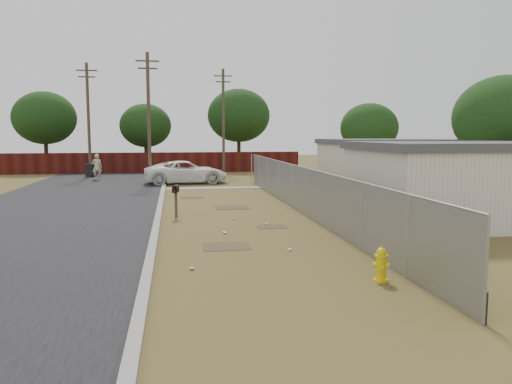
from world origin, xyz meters
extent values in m
plane|color=brown|center=(0.00, 0.00, 0.00)|extent=(120.00, 120.00, 0.00)
cube|color=black|center=(-7.50, 8.00, 0.01)|extent=(9.00, 60.00, 0.02)
cube|color=#9E9C93|center=(-3.00, 8.00, 0.06)|extent=(0.25, 60.00, 0.12)
cube|color=#9E9C93|center=(0.00, 11.50, 0.01)|extent=(6.20, 1.00, 0.03)
cylinder|color=gray|center=(3.10, -12.00, 1.00)|extent=(0.06, 0.06, 2.00)
cylinder|color=gray|center=(3.10, -9.00, 1.00)|extent=(0.06, 0.06, 2.00)
cylinder|color=gray|center=(3.10, -6.00, 1.00)|extent=(0.06, 0.06, 2.00)
cylinder|color=gray|center=(3.10, -3.00, 1.00)|extent=(0.06, 0.06, 2.00)
cylinder|color=gray|center=(3.10, 0.00, 1.00)|extent=(0.06, 0.06, 2.00)
cylinder|color=gray|center=(3.10, 3.00, 1.00)|extent=(0.06, 0.06, 2.00)
cylinder|color=gray|center=(3.10, 6.00, 1.00)|extent=(0.06, 0.06, 2.00)
cylinder|color=gray|center=(3.10, 9.00, 1.00)|extent=(0.06, 0.06, 2.00)
cylinder|color=gray|center=(3.10, 12.00, 1.00)|extent=(0.06, 0.06, 2.00)
cylinder|color=gray|center=(3.10, 15.00, 1.00)|extent=(0.06, 0.06, 2.00)
cylinder|color=gray|center=(3.10, 1.00, 2.00)|extent=(0.04, 26.00, 0.04)
cube|color=slate|center=(3.10, 1.00, 1.00)|extent=(0.01, 26.00, 2.00)
cube|color=black|center=(3.16, 1.00, 0.30)|extent=(0.03, 26.00, 0.60)
cube|color=#47150F|center=(-6.00, 25.00, 0.90)|extent=(30.00, 0.12, 1.80)
cylinder|color=brown|center=(-4.00, 16.00, 4.50)|extent=(0.24, 0.24, 9.00)
cube|color=brown|center=(-4.00, 16.00, 8.40)|extent=(1.60, 0.10, 0.10)
cube|color=brown|center=(-4.00, 16.00, 7.90)|extent=(1.30, 0.10, 0.10)
cylinder|color=brown|center=(-9.00, 22.00, 4.50)|extent=(0.24, 0.24, 9.00)
cube|color=brown|center=(-9.00, 22.00, 8.40)|extent=(1.60, 0.10, 0.10)
cube|color=brown|center=(-9.00, 22.00, 7.90)|extent=(1.30, 0.10, 0.10)
cylinder|color=brown|center=(2.00, 24.00, 4.50)|extent=(0.24, 0.24, 9.00)
cube|color=brown|center=(2.00, 24.00, 8.40)|extent=(1.60, 0.10, 0.10)
cube|color=brown|center=(2.00, 24.00, 7.90)|extent=(1.30, 0.10, 0.10)
cube|color=silver|center=(9.00, -2.00, 1.40)|extent=(8.00, 6.00, 2.80)
cube|color=#45454A|center=(9.00, -2.00, 2.95)|extent=(8.32, 6.24, 0.30)
cube|color=silver|center=(10.50, 9.00, 1.40)|extent=(7.00, 6.00, 2.80)
cube|color=#45454A|center=(10.50, 9.00, 2.95)|extent=(7.28, 6.24, 0.30)
cylinder|color=#372918|center=(-14.00, 29.00, 1.65)|extent=(0.36, 0.36, 3.30)
ellipsoid|color=#113311|center=(-14.00, 29.00, 4.88)|extent=(5.70, 5.70, 4.84)
cylinder|color=#372918|center=(-5.00, 30.00, 1.43)|extent=(0.36, 0.36, 2.86)
ellipsoid|color=#113311|center=(-5.00, 30.00, 4.23)|extent=(4.94, 4.94, 4.20)
cylinder|color=#372918|center=(4.00, 29.00, 1.76)|extent=(0.36, 0.36, 3.52)
ellipsoid|color=#113311|center=(4.00, 29.00, 5.20)|extent=(6.08, 6.08, 5.17)
cylinder|color=#372918|center=(13.00, 18.00, 1.32)|extent=(0.36, 0.36, 2.64)
ellipsoid|color=#113311|center=(13.00, 18.00, 3.90)|extent=(4.56, 4.56, 3.88)
cylinder|color=#372918|center=(14.00, 3.00, 1.43)|extent=(0.36, 0.36, 2.86)
ellipsoid|color=#113311|center=(14.00, 3.00, 4.23)|extent=(4.94, 4.94, 4.20)
cylinder|color=yellow|center=(2.38, -9.17, 0.03)|extent=(0.45, 0.45, 0.06)
cylinder|color=yellow|center=(2.38, -9.17, 0.33)|extent=(0.31, 0.31, 0.57)
cylinder|color=yellow|center=(2.38, -9.17, 0.61)|extent=(0.41, 0.41, 0.05)
sphere|color=yellow|center=(2.38, -9.17, 0.69)|extent=(0.30, 0.30, 0.23)
cylinder|color=yellow|center=(2.38, -9.17, 0.81)|extent=(0.05, 0.05, 0.06)
cylinder|color=yellow|center=(2.25, -9.11, 0.40)|extent=(0.14, 0.14, 0.11)
cylinder|color=yellow|center=(2.50, -9.23, 0.40)|extent=(0.14, 0.14, 0.11)
cylinder|color=yellow|center=(2.32, -9.30, 0.40)|extent=(0.18, 0.17, 0.14)
cube|color=brown|center=(-2.27, 0.70, 0.55)|extent=(0.12, 0.12, 1.11)
cube|color=black|center=(-2.27, 0.70, 1.14)|extent=(0.30, 0.56, 0.20)
cylinder|color=black|center=(-2.27, 0.70, 1.24)|extent=(0.30, 0.56, 0.20)
cube|color=red|center=(-2.33, 0.42, 1.14)|extent=(0.03, 0.05, 0.11)
imported|color=white|center=(-1.50, 14.88, 0.79)|extent=(5.96, 3.32, 1.58)
imported|color=#C2B38E|center=(-8.00, 18.72, 0.97)|extent=(0.77, 0.56, 1.94)
cube|color=black|center=(-8.90, 21.56, 0.49)|extent=(0.81, 0.81, 0.99)
cube|color=black|center=(-8.90, 21.56, 1.01)|extent=(0.89, 0.89, 0.08)
cylinder|color=black|center=(-8.73, 21.16, 0.10)|extent=(0.13, 0.21, 0.21)
cylinder|color=silver|center=(1.00, -5.86, 0.04)|extent=(0.12, 0.12, 0.07)
cylinder|color=#BDBCC2|center=(-0.64, -3.06, 0.04)|extent=(0.12, 0.11, 0.07)
cylinder|color=silver|center=(1.10, -1.55, 0.04)|extent=(0.12, 0.11, 0.07)
cylinder|color=#BDBCC2|center=(-1.92, -7.48, 0.04)|extent=(0.12, 0.11, 0.07)
cylinder|color=silver|center=(0.54, 2.91, 0.04)|extent=(0.12, 0.12, 0.07)
cylinder|color=#BDBCC2|center=(-0.01, -0.34, 0.04)|extent=(0.12, 0.12, 0.07)
camera|label=1|loc=(-2.31, -19.81, 3.41)|focal=35.00mm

